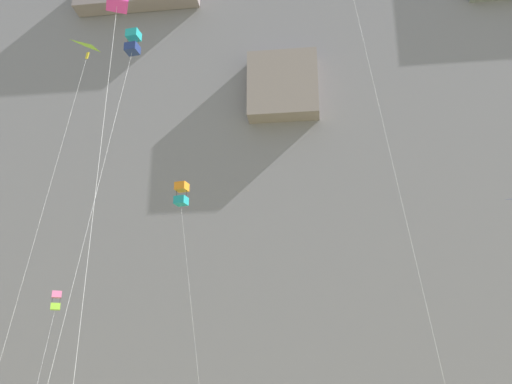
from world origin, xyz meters
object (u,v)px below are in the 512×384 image
at_px(kite_box_high_right, 56,301).
at_px(kite_delta_front_field, 88,59).
at_px(kite_box_high_center, 181,194).
at_px(kite_box_far_right, 133,43).

bearing_deg(kite_box_high_right, kite_delta_front_field, -62.01).
relative_size(kite_box_high_center, kite_box_high_right, 1.86).
xyz_separation_m(kite_box_far_right, kite_box_high_center, (-1.01, 15.60, -3.84)).
xyz_separation_m(kite_box_far_right, kite_box_high_right, (-11.37, 16.71, -12.20)).
bearing_deg(kite_delta_front_field, kite_box_high_center, 78.43).
distance_m(kite_delta_front_field, kite_box_high_center, 14.29).
bearing_deg(kite_box_high_right, kite_box_far_right, -55.78).
bearing_deg(kite_box_far_right, kite_delta_front_field, 147.94).
distance_m(kite_delta_front_field, kite_box_far_right, 4.45).
relative_size(kite_delta_front_field, kite_box_far_right, 1.03).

